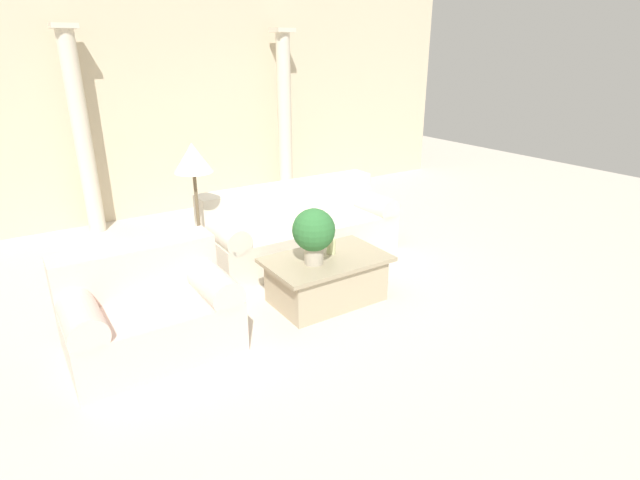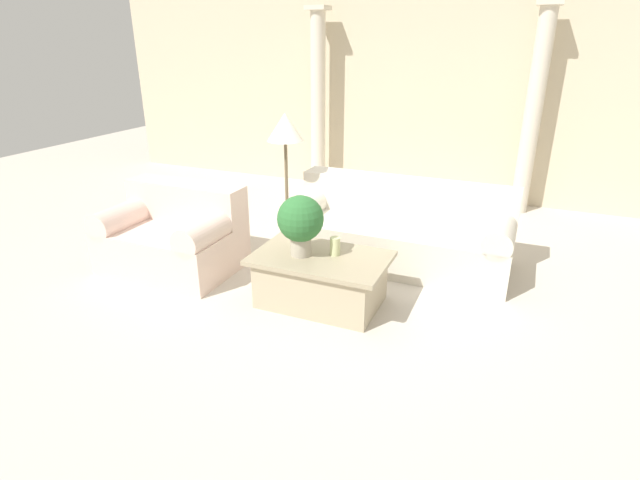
% 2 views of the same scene
% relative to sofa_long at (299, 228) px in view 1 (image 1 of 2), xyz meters
% --- Properties ---
extents(ground_plane, '(16.00, 16.00, 0.00)m').
position_rel_sofa_long_xyz_m(ground_plane, '(-0.52, -0.69, -0.34)').
color(ground_plane, beige).
extents(wall_back, '(10.00, 0.06, 3.20)m').
position_rel_sofa_long_xyz_m(wall_back, '(-0.52, 2.57, 1.26)').
color(wall_back, beige).
rests_on(wall_back, ground_plane).
extents(sofa_long, '(2.27, 0.91, 0.84)m').
position_rel_sofa_long_xyz_m(sofa_long, '(0.00, 0.00, 0.00)').
color(sofa_long, beige).
rests_on(sofa_long, ground_plane).
extents(loveseat, '(1.30, 0.91, 0.84)m').
position_rel_sofa_long_xyz_m(loveseat, '(-2.08, -1.04, 0.01)').
color(loveseat, beige).
rests_on(loveseat, ground_plane).
extents(coffee_table, '(1.17, 0.74, 0.46)m').
position_rel_sofa_long_xyz_m(coffee_table, '(-0.40, -1.17, -0.11)').
color(coffee_table, tan).
rests_on(coffee_table, ground_plane).
extents(potted_plant, '(0.40, 0.40, 0.53)m').
position_rel_sofa_long_xyz_m(potted_plant, '(-0.57, -1.22, 0.43)').
color(potted_plant, '#B2A893').
rests_on(potted_plant, coffee_table).
extents(pillar_candle, '(0.09, 0.09, 0.16)m').
position_rel_sofa_long_xyz_m(pillar_candle, '(-0.29, -1.10, 0.20)').
color(pillar_candle, beige).
rests_on(pillar_candle, coffee_table).
extents(floor_lamp, '(0.39, 0.39, 1.49)m').
position_rel_sofa_long_xyz_m(floor_lamp, '(-1.26, -0.10, 0.94)').
color(floor_lamp, brown).
rests_on(floor_lamp, ground_plane).
extents(column_left, '(0.30, 0.30, 2.63)m').
position_rel_sofa_long_xyz_m(column_left, '(-1.89, 2.23, 1.00)').
color(column_left, beige).
rests_on(column_left, ground_plane).
extents(column_right, '(0.30, 0.30, 2.63)m').
position_rel_sofa_long_xyz_m(column_right, '(1.10, 2.23, 1.00)').
color(column_right, beige).
rests_on(column_right, ground_plane).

